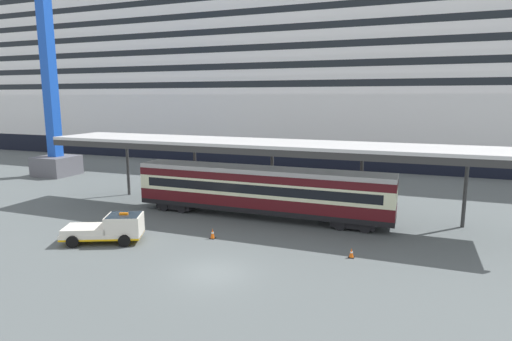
{
  "coord_description": "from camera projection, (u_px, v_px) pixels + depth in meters",
  "views": [
    {
      "loc": [
        10.11,
        -19.83,
        9.66
      ],
      "look_at": [
        -0.39,
        7.88,
        4.5
      ],
      "focal_mm": 29.42,
      "sensor_mm": 36.0,
      "label": 1
    }
  ],
  "objects": [
    {
      "name": "platform_canopy",
      "position": [
        262.0,
        145.0,
        33.64
      ],
      "size": [
        38.02,
        5.76,
        6.18
      ],
      "color": "silver",
      "rests_on": "ground"
    },
    {
      "name": "service_truck",
      "position": [
        111.0,
        228.0,
        28.3
      ],
      "size": [
        5.57,
        3.97,
        2.02
      ],
      "color": "silver",
      "rests_on": "ground"
    },
    {
      "name": "ground_plane",
      "position": [
        213.0,
        273.0,
        23.45
      ],
      "size": [
        400.0,
        400.0,
        0.0
      ],
      "primitive_type": "plane",
      "color": "#51585A"
    },
    {
      "name": "train_carriage",
      "position": [
        260.0,
        190.0,
        33.87
      ],
      "size": [
        21.01,
        2.81,
        4.11
      ],
      "color": "black",
      "rests_on": "ground"
    },
    {
      "name": "cruise_ship",
      "position": [
        269.0,
        81.0,
        72.6
      ],
      "size": [
        158.4,
        27.43,
        38.72
      ],
      "color": "black",
      "rests_on": "ground"
    },
    {
      "name": "traffic_cone_mid",
      "position": [
        351.0,
        253.0,
        25.6
      ],
      "size": [
        0.36,
        0.36,
        0.6
      ],
      "color": "black",
      "rests_on": "ground"
    },
    {
      "name": "quay_bollard",
      "position": [
        109.0,
        232.0,
        28.91
      ],
      "size": [
        0.48,
        0.48,
        0.96
      ],
      "color": "black",
      "rests_on": "ground"
    },
    {
      "name": "dockside_crane",
      "position": [
        51.0,
        34.0,
        49.75
      ],
      "size": [
        15.58,
        4.4,
        56.83
      ],
      "color": "#595960",
      "rests_on": "ground"
    },
    {
      "name": "traffic_cone_near",
      "position": [
        213.0,
        234.0,
        29.05
      ],
      "size": [
        0.36,
        0.36,
        0.74
      ],
      "color": "black",
      "rests_on": "ground"
    }
  ]
}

